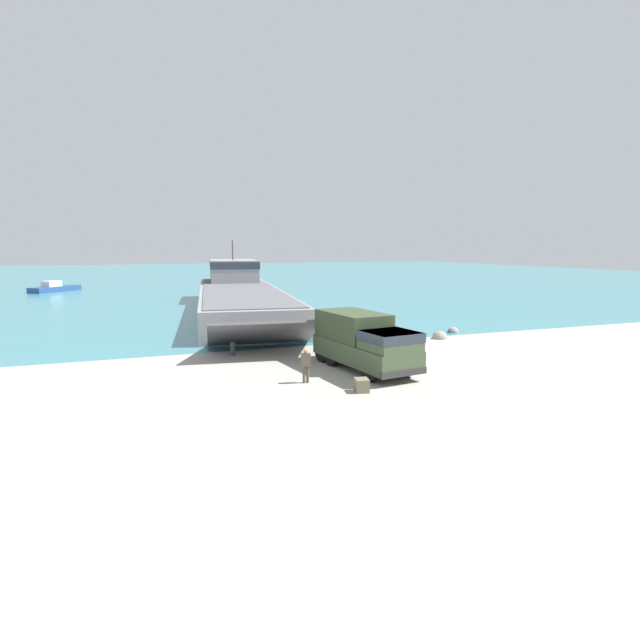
{
  "coord_description": "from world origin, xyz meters",
  "views": [
    {
      "loc": [
        -12.34,
        -26.4,
        6.44
      ],
      "look_at": [
        -1.92,
        2.06,
        2.05
      ],
      "focal_mm": 28.0,
      "sensor_mm": 36.0,
      "label": 1
    }
  ],
  "objects_px": {
    "landing_craft": "(239,292)",
    "military_truck": "(364,341)",
    "soldier_on_ramp": "(306,363)",
    "moored_boat_a": "(54,288)",
    "mooring_bollard": "(233,348)",
    "cargo_crate": "(362,385)"
  },
  "relations": [
    {
      "from": "soldier_on_ramp",
      "to": "moored_boat_a",
      "type": "xyz_separation_m",
      "value": [
        -19.06,
        60.94,
        -0.43
      ]
    },
    {
      "from": "moored_boat_a",
      "to": "mooring_bollard",
      "type": "bearing_deg",
      "value": -32.45
    },
    {
      "from": "military_truck",
      "to": "soldier_on_ramp",
      "type": "xyz_separation_m",
      "value": [
        -3.76,
        -1.49,
        -0.58
      ]
    },
    {
      "from": "landing_craft",
      "to": "military_truck",
      "type": "xyz_separation_m",
      "value": [
        1.12,
        -28.93,
        -0.22
      ]
    },
    {
      "from": "military_truck",
      "to": "moored_boat_a",
      "type": "xyz_separation_m",
      "value": [
        -22.82,
        59.44,
        -1.01
      ]
    },
    {
      "from": "military_truck",
      "to": "mooring_bollard",
      "type": "height_order",
      "value": "military_truck"
    },
    {
      "from": "mooring_bollard",
      "to": "soldier_on_ramp",
      "type": "bearing_deg",
      "value": -73.26
    },
    {
      "from": "mooring_bollard",
      "to": "landing_craft",
      "type": "bearing_deg",
      "value": 78.21
    },
    {
      "from": "landing_craft",
      "to": "soldier_on_ramp",
      "type": "height_order",
      "value": "landing_craft"
    },
    {
      "from": "moored_boat_a",
      "to": "mooring_bollard",
      "type": "height_order",
      "value": "moored_boat_a"
    },
    {
      "from": "moored_boat_a",
      "to": "military_truck",
      "type": "bearing_deg",
      "value": -28.9
    },
    {
      "from": "cargo_crate",
      "to": "soldier_on_ramp",
      "type": "bearing_deg",
      "value": 129.59
    },
    {
      "from": "soldier_on_ramp",
      "to": "moored_boat_a",
      "type": "height_order",
      "value": "soldier_on_ramp"
    },
    {
      "from": "military_truck",
      "to": "cargo_crate",
      "type": "relative_size",
      "value": 10.12
    },
    {
      "from": "military_truck",
      "to": "cargo_crate",
      "type": "height_order",
      "value": "military_truck"
    },
    {
      "from": "landing_craft",
      "to": "mooring_bollard",
      "type": "xyz_separation_m",
      "value": [
        -4.83,
        -23.13,
        -1.29
      ]
    },
    {
      "from": "military_truck",
      "to": "soldier_on_ramp",
      "type": "bearing_deg",
      "value": -76.3
    },
    {
      "from": "mooring_bollard",
      "to": "cargo_crate",
      "type": "distance_m",
      "value": 10.41
    },
    {
      "from": "landing_craft",
      "to": "military_truck",
      "type": "bearing_deg",
      "value": -80.53
    },
    {
      "from": "mooring_bollard",
      "to": "military_truck",
      "type": "bearing_deg",
      "value": -44.22
    },
    {
      "from": "military_truck",
      "to": "mooring_bollard",
      "type": "bearing_deg",
      "value": -142.16
    },
    {
      "from": "soldier_on_ramp",
      "to": "cargo_crate",
      "type": "distance_m",
      "value": 3.04
    }
  ]
}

